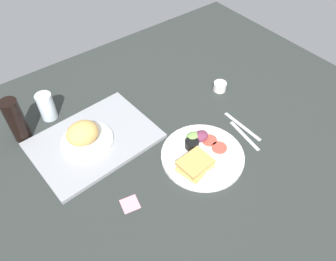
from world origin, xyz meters
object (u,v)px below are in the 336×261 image
espresso_cup (220,86)px  sticky_note (130,204)px  drinking_glass (47,106)px  serving_tray (94,140)px  bread_plate_near (84,136)px  soda_bottle (16,120)px  knife (242,126)px  fork (244,135)px  plate_with_salad (201,155)px

espresso_cup → sticky_note: size_ratio=1.00×
drinking_glass → sticky_note: 54.44cm
espresso_cup → sticky_note: espresso_cup is taller
serving_tray → espresso_cup: bearing=-6.5°
bread_plate_near → soda_bottle: size_ratio=1.05×
knife → bread_plate_near: bearing=61.5°
espresso_cup → fork: (-11.35, -26.04, -1.75)cm
soda_bottle → espresso_cup: (79.72, -25.53, -7.15)cm
serving_tray → espresso_cup: size_ratio=8.04×
espresso_cup → fork: espresso_cup is taller
bread_plate_near → serving_tray: bearing=-2.4°
soda_bottle → sticky_note: 53.29cm
drinking_glass → fork: 79.03cm
bread_plate_near → fork: (51.00, -32.88, -5.20)cm
espresso_cup → knife: bearing=-110.8°
espresso_cup → knife: espresso_cup is taller
drinking_glass → knife: bearing=-41.4°
drinking_glass → knife: 78.48cm
plate_with_salad → sticky_note: size_ratio=5.42×
espresso_cup → fork: 28.46cm
fork → sticky_note: fork is taller
sticky_note → serving_tray: bearing=83.1°
sticky_note → drinking_glass: bearing=94.3°
espresso_cup → fork: size_ratio=0.33×
soda_bottle → bread_plate_near: bearing=-47.1°
serving_tray → soda_bottle: (-20.49, 18.81, 8.35)cm
plate_with_salad → espresso_cup: size_ratio=5.42×
plate_with_salad → soda_bottle: bearing=134.2°
serving_tray → bread_plate_near: (-3.12, 0.13, 4.65)cm
soda_bottle → fork: 86.10cm
plate_with_salad → espresso_cup: 39.78cm
serving_tray → fork: bearing=-34.4°
knife → sticky_note: 54.69cm
soda_bottle → drinking_glass: bearing=18.4°
bread_plate_near → soda_bottle: (-17.37, 18.68, 3.70)cm
serving_tray → soda_bottle: bearing=137.4°
bread_plate_near → espresso_cup: bread_plate_near is taller
plate_with_salad → knife: plate_with_salad is taller
soda_bottle → fork: soda_bottle is taller
serving_tray → plate_with_salad: (27.24, -30.35, 0.84)cm
espresso_cup → fork: bearing=-113.6°
fork → knife: 5.00cm
bread_plate_near → sticky_note: 31.56cm
knife → fork: bearing=142.7°
drinking_glass → bread_plate_near: bearing=-78.4°
drinking_glass → fork: (55.72, -55.77, -5.57)cm
fork → bread_plate_near: bearing=65.0°
serving_tray → fork: serving_tray is taller
plate_with_salad → soda_bottle: 68.92cm
fork → knife: (3.00, 4.00, 0.00)cm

